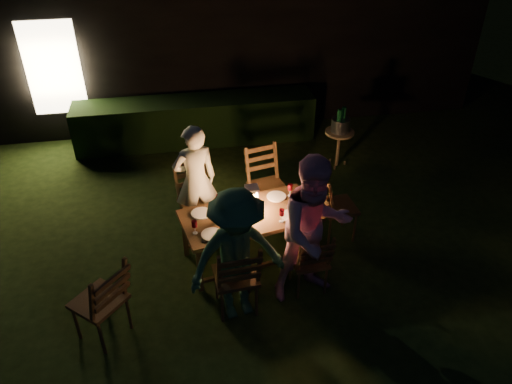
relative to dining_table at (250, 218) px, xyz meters
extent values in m
plane|color=black|center=(0.08, -0.43, -0.62)|extent=(40.00, 40.00, 0.00)
cube|color=black|center=(0.08, 5.77, 0.98)|extent=(10.00, 4.00, 3.20)
cube|color=#FFE5B2|center=(-2.72, 3.78, 0.73)|extent=(0.90, 0.06, 1.60)
cube|color=black|center=(-0.42, 3.32, -0.22)|extent=(4.20, 0.70, 0.80)
cube|color=#4B2D19|center=(0.00, 0.00, 0.04)|extent=(1.78, 1.13, 0.05)
cube|color=#4B2D19|center=(-0.67, -0.48, -0.32)|extent=(0.06, 0.06, 0.61)
cube|color=#4B2D19|center=(-0.81, 0.19, -0.32)|extent=(0.06, 0.06, 0.61)
cube|color=#4B2D19|center=(0.81, -0.19, -0.32)|extent=(0.06, 0.06, 0.61)
cube|color=#4B2D19|center=(0.67, 0.48, -0.32)|extent=(0.06, 0.06, 0.61)
cube|color=#4B2D19|center=(-0.30, -0.82, -0.14)|extent=(0.50, 0.48, 0.04)
cube|color=#4B2D19|center=(-0.28, -1.03, 0.16)|extent=(0.48, 0.19, 0.55)
cube|color=#4B2D19|center=(0.59, -0.65, -0.20)|extent=(0.43, 0.42, 0.04)
cube|color=#4B2D19|center=(0.60, -0.82, 0.06)|extent=(0.42, 0.16, 0.48)
cube|color=#4B2D19|center=(-0.59, 0.65, -0.15)|extent=(0.57, 0.55, 0.04)
cube|color=#4B2D19|center=(-0.64, 0.84, 0.15)|extent=(0.49, 0.28, 0.54)
cube|color=#4B2D19|center=(0.39, 0.84, -0.13)|extent=(0.57, 0.55, 0.04)
cube|color=#4B2D19|center=(0.35, 1.04, 0.17)|extent=(0.50, 0.26, 0.56)
cube|color=#4B2D19|center=(1.23, 0.24, -0.15)|extent=(0.48, 0.49, 0.04)
cube|color=#4B2D19|center=(1.03, 0.23, 0.15)|extent=(0.19, 0.47, 0.54)
cube|color=#4B2D19|center=(-1.75, -0.96, -0.13)|extent=(0.66, 0.66, 0.04)
cube|color=#4B2D19|center=(-1.59, -1.10, 0.18)|extent=(0.44, 0.46, 0.56)
imported|color=white|center=(-0.60, 0.72, 0.17)|extent=(0.64, 0.48, 1.58)
imported|color=#DF99BE|center=(0.60, -0.72, 0.29)|extent=(1.00, 0.85, 1.82)
imported|color=#306144|center=(-0.28, -0.89, 0.20)|extent=(1.15, 0.80, 1.63)
cube|color=white|center=(0.04, 0.06, 0.08)|extent=(0.15, 0.15, 0.03)
cube|color=white|center=(0.04, 0.06, 0.40)|extent=(0.16, 0.16, 0.03)
cylinder|color=#FF9E3F|center=(0.04, 0.06, 0.20)|extent=(0.09, 0.09, 0.18)
cylinder|color=white|center=(-0.58, 0.11, 0.08)|extent=(0.25, 0.25, 0.01)
cylinder|color=white|center=(-0.50, -0.32, 0.08)|extent=(0.25, 0.25, 0.01)
cylinder|color=white|center=(0.40, 0.30, 0.08)|extent=(0.25, 0.25, 0.01)
cylinder|color=white|center=(0.48, -0.13, 0.08)|extent=(0.25, 0.25, 0.01)
cylinder|color=#0F471E|center=(-0.25, -0.05, 0.21)|extent=(0.07, 0.07, 0.28)
cube|color=red|center=(-0.08, -0.34, 0.07)|extent=(0.18, 0.14, 0.01)
cube|color=red|center=(0.60, -0.19, 0.07)|extent=(0.18, 0.14, 0.01)
cube|color=black|center=(-0.55, -0.41, 0.07)|extent=(0.14, 0.07, 0.01)
cylinder|color=olive|center=(1.82, 2.03, 0.00)|extent=(0.47, 0.47, 0.04)
cylinder|color=olive|center=(1.82, 2.03, -0.31)|extent=(0.05, 0.05, 0.62)
cylinder|color=#A5A8AD|center=(1.82, 2.03, 0.12)|extent=(0.30, 0.30, 0.22)
cylinder|color=#0F471E|center=(1.77, 1.99, 0.17)|extent=(0.07, 0.07, 0.32)
cylinder|color=#0F471E|center=(1.87, 2.07, 0.17)|extent=(0.07, 0.07, 0.32)
camera|label=1|loc=(-0.78, -4.84, 3.68)|focal=35.00mm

